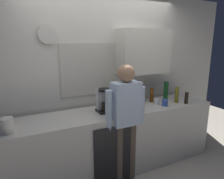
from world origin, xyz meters
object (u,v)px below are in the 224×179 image
at_px(bottle_amber_beer, 152,95).
at_px(storage_canister, 7,126).
at_px(bottle_olive_oil, 177,95).
at_px(bottle_dark_sauce, 186,98).
at_px(person_at_sink, 126,115).
at_px(cup_white_mug, 156,102).
at_px(bottle_red_vinegar, 127,105).
at_px(cup_blue_mug, 165,103).
at_px(mixing_bowl, 138,99).
at_px(potted_plant, 111,97).
at_px(coffee_maker, 104,101).
at_px(bottle_green_wine, 166,90).

distance_m(bottle_amber_beer, storage_canister, 2.10).
bearing_deg(bottle_olive_oil, bottle_dark_sauce, -48.51).
relative_size(bottle_olive_oil, person_at_sink, 0.16).
relative_size(cup_white_mug, person_at_sink, 0.06).
bearing_deg(bottle_amber_beer, bottle_red_vinegar, -157.05).
distance_m(bottle_amber_beer, cup_blue_mug, 0.27).
relative_size(bottle_olive_oil, bottle_dark_sauce, 1.39).
bearing_deg(bottle_olive_oil, mixing_bowl, 148.54).
bearing_deg(bottle_red_vinegar, mixing_bowl, 41.03).
bearing_deg(person_at_sink, bottle_olive_oil, 11.08).
distance_m(bottle_dark_sauce, potted_plant, 1.19).
bearing_deg(bottle_olive_oil, bottle_amber_beer, 149.67).
relative_size(bottle_red_vinegar, bottle_olive_oil, 0.88).
relative_size(mixing_bowl, potted_plant, 0.96).
distance_m(bottle_red_vinegar, bottle_olive_oil, 0.96).
height_order(potted_plant, person_at_sink, person_at_sink).
xyz_separation_m(cup_blue_mug, person_at_sink, (-0.77, -0.14, -0.02)).
height_order(bottle_olive_oil, storage_canister, bottle_olive_oil).
bearing_deg(potted_plant, bottle_red_vinegar, -83.45).
relative_size(cup_blue_mug, cup_white_mug, 1.05).
relative_size(bottle_amber_beer, cup_white_mug, 2.42).
distance_m(coffee_maker, bottle_red_vinegar, 0.32).
xyz_separation_m(bottle_dark_sauce, cup_white_mug, (-0.46, 0.16, -0.04)).
bearing_deg(bottle_red_vinegar, bottle_amber_beer, 22.95).
bearing_deg(bottle_red_vinegar, cup_white_mug, 10.27).
height_order(bottle_green_wine, bottle_amber_beer, bottle_green_wine).
bearing_deg(bottle_amber_beer, cup_white_mug, -98.94).
bearing_deg(mixing_bowl, bottle_amber_beer, -33.51).
relative_size(potted_plant, storage_canister, 1.35).
xyz_separation_m(storage_canister, person_at_sink, (1.37, -0.14, -0.06)).
height_order(cup_blue_mug, storage_canister, storage_canister).
distance_m(bottle_green_wine, bottle_dark_sauce, 0.37).
height_order(bottle_green_wine, potted_plant, bottle_green_wine).
bearing_deg(bottle_dark_sauce, bottle_amber_beer, 144.65).
distance_m(coffee_maker, bottle_olive_oil, 1.22).
distance_m(bottle_red_vinegar, cup_blue_mug, 0.68).
distance_m(coffee_maker, cup_white_mug, 0.86).
distance_m(bottle_green_wine, person_at_sink, 1.13).
relative_size(coffee_maker, bottle_green_wine, 1.10).
bearing_deg(storage_canister, bottle_amber_beer, 6.96).
distance_m(bottle_green_wine, mixing_bowl, 0.52).
bearing_deg(bottle_amber_beer, mixing_bowl, 146.49).
bearing_deg(cup_white_mug, bottle_olive_oil, -6.76).
relative_size(bottle_dark_sauce, bottle_amber_beer, 0.78).
bearing_deg(bottle_red_vinegar, coffee_maker, 143.10).
distance_m(cup_white_mug, potted_plant, 0.71).
distance_m(bottle_amber_beer, cup_white_mug, 0.17).
distance_m(cup_blue_mug, mixing_bowl, 0.44).
bearing_deg(person_at_sink, coffee_maker, 116.51).
relative_size(coffee_maker, bottle_dark_sauce, 1.83).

